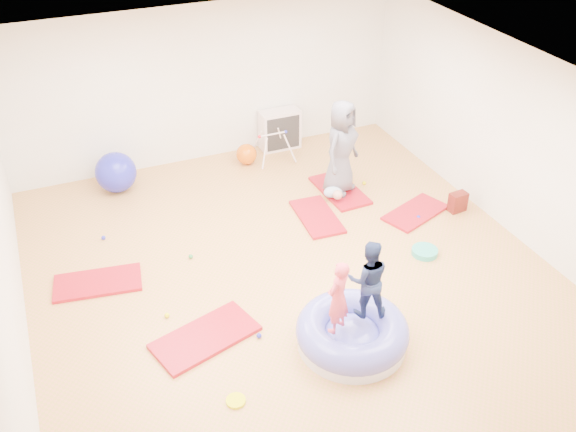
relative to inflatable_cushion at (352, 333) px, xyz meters
name	(u,v)px	position (x,y,z in m)	size (l,w,h in m)	color
room	(297,195)	(-0.14, 1.36, 1.23)	(7.01, 8.01, 2.81)	#CF8152
gym_mat_front_left	(205,337)	(-1.63, 0.77, -0.14)	(1.29, 0.64, 0.05)	#A70618
gym_mat_mid_left	(98,283)	(-2.68, 2.36, -0.14)	(1.17, 0.59, 0.05)	#A70618
gym_mat_center_back	(317,217)	(0.79, 2.68, -0.15)	(1.12, 0.56, 0.05)	#A70618
gym_mat_right	(415,212)	(2.29, 2.18, -0.15)	(1.09, 0.55, 0.05)	#A70618
gym_mat_rear_right	(340,190)	(1.48, 3.26, -0.14)	(1.19, 0.59, 0.05)	#A70618
inflatable_cushion	(352,333)	(0.00, 0.00, 0.00)	(1.38, 1.38, 0.43)	silver
child_pink	(338,294)	(-0.23, -0.02, 0.71)	(0.35, 0.23, 0.97)	#F2475D
child_navy	(368,276)	(0.22, 0.10, 0.75)	(0.50, 0.39, 1.04)	navy
adult_caregiver	(341,147)	(1.46, 3.25, 0.68)	(0.78, 0.51, 1.60)	slate
infant	(334,192)	(1.27, 3.06, -0.02)	(0.34, 0.35, 0.20)	#A0B5D1
ball_pit_balls	(273,258)	(-0.27, 1.93, -0.14)	(4.75, 3.00, 0.07)	#2425BB
exercise_ball_blue	(116,172)	(-1.96, 4.77, 0.17)	(0.69, 0.69, 0.69)	#2425BB
exercise_ball_orange	(246,154)	(0.37, 4.80, 0.02)	(0.37, 0.37, 0.37)	#D75B09
infant_play_gym	(273,142)	(0.86, 4.76, 0.18)	(0.69, 0.65, 0.53)	silver
cube_shelf	(280,130)	(1.16, 5.15, 0.20)	(0.74, 0.37, 0.74)	silver
balance_disc	(425,252)	(1.83, 1.20, -0.13)	(0.38, 0.38, 0.08)	teal
backpack	(458,202)	(2.96, 2.00, -0.01)	(0.28, 0.17, 0.32)	#A62216
yellow_toy	(236,401)	(-1.60, -0.31, -0.15)	(0.22, 0.22, 0.03)	#ECEE00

